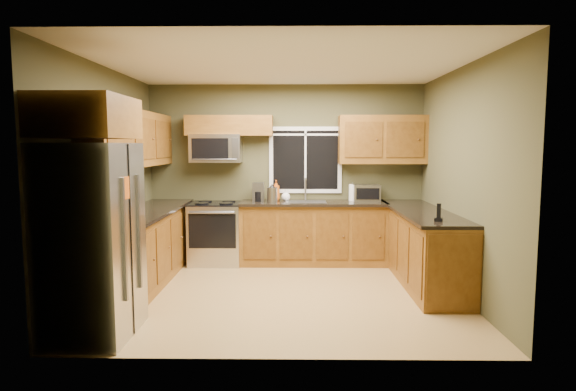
{
  "coord_description": "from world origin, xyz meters",
  "views": [
    {
      "loc": [
        0.13,
        -5.65,
        1.78
      ],
      "look_at": [
        0.05,
        0.35,
        1.15
      ],
      "focal_mm": 30.0,
      "sensor_mm": 36.0,
      "label": 1
    }
  ],
  "objects_px": {
    "refrigerator": "(92,241)",
    "microwave": "(216,148)",
    "toaster_oven": "(366,193)",
    "paper_towel_roll": "(352,192)",
    "cordless_phone": "(439,216)",
    "coffee_maker": "(258,192)",
    "kettle": "(272,194)",
    "soap_bottle_c": "(286,195)",
    "soap_bottle_a": "(276,190)",
    "range": "(216,233)"
  },
  "relations": [
    {
      "from": "microwave",
      "to": "toaster_oven",
      "type": "xyz_separation_m",
      "value": [
        2.26,
        -0.04,
        -0.67
      ]
    },
    {
      "from": "paper_towel_roll",
      "to": "kettle",
      "type": "bearing_deg",
      "value": -170.09
    },
    {
      "from": "kettle",
      "to": "cordless_phone",
      "type": "height_order",
      "value": "kettle"
    },
    {
      "from": "range",
      "to": "cordless_phone",
      "type": "bearing_deg",
      "value": -33.32
    },
    {
      "from": "paper_towel_roll",
      "to": "cordless_phone",
      "type": "height_order",
      "value": "paper_towel_roll"
    },
    {
      "from": "soap_bottle_c",
      "to": "soap_bottle_a",
      "type": "bearing_deg",
      "value": 158.66
    },
    {
      "from": "microwave",
      "to": "cordless_phone",
      "type": "bearing_deg",
      "value": -35.23
    },
    {
      "from": "kettle",
      "to": "soap_bottle_a",
      "type": "height_order",
      "value": "soap_bottle_a"
    },
    {
      "from": "coffee_maker",
      "to": "paper_towel_roll",
      "type": "relative_size",
      "value": 1.02
    },
    {
      "from": "microwave",
      "to": "soap_bottle_a",
      "type": "height_order",
      "value": "microwave"
    },
    {
      "from": "cordless_phone",
      "to": "toaster_oven",
      "type": "bearing_deg",
      "value": 105.05
    },
    {
      "from": "toaster_oven",
      "to": "range",
      "type": "bearing_deg",
      "value": -177.66
    },
    {
      "from": "microwave",
      "to": "soap_bottle_a",
      "type": "distance_m",
      "value": 1.1
    },
    {
      "from": "coffee_maker",
      "to": "kettle",
      "type": "distance_m",
      "value": 0.25
    },
    {
      "from": "toaster_oven",
      "to": "soap_bottle_c",
      "type": "bearing_deg",
      "value": 177.49
    },
    {
      "from": "coffee_maker",
      "to": "soap_bottle_a",
      "type": "height_order",
      "value": "soap_bottle_a"
    },
    {
      "from": "refrigerator",
      "to": "microwave",
      "type": "bearing_deg",
      "value": 76.66
    },
    {
      "from": "kettle",
      "to": "cordless_phone",
      "type": "relative_size",
      "value": 1.36
    },
    {
      "from": "cordless_phone",
      "to": "microwave",
      "type": "bearing_deg",
      "value": 144.77
    },
    {
      "from": "kettle",
      "to": "soap_bottle_c",
      "type": "bearing_deg",
      "value": 45.38
    },
    {
      "from": "kettle",
      "to": "cordless_phone",
      "type": "xyz_separation_m",
      "value": [
        1.93,
        -1.77,
        -0.06
      ]
    },
    {
      "from": "paper_towel_roll",
      "to": "cordless_phone",
      "type": "bearing_deg",
      "value": -70.07
    },
    {
      "from": "coffee_maker",
      "to": "microwave",
      "type": "bearing_deg",
      "value": 174.11
    },
    {
      "from": "microwave",
      "to": "soap_bottle_c",
      "type": "xyz_separation_m",
      "value": [
        1.05,
        0.01,
        -0.71
      ]
    },
    {
      "from": "paper_towel_roll",
      "to": "soap_bottle_c",
      "type": "distance_m",
      "value": 1.01
    },
    {
      "from": "kettle",
      "to": "soap_bottle_a",
      "type": "xyz_separation_m",
      "value": [
        0.05,
        0.26,
        0.03
      ]
    },
    {
      "from": "range",
      "to": "kettle",
      "type": "bearing_deg",
      "value": -3.71
    },
    {
      "from": "refrigerator",
      "to": "range",
      "type": "distance_m",
      "value": 2.89
    },
    {
      "from": "toaster_oven",
      "to": "soap_bottle_a",
      "type": "distance_m",
      "value": 1.37
    },
    {
      "from": "paper_towel_roll",
      "to": "soap_bottle_a",
      "type": "relative_size",
      "value": 0.9
    },
    {
      "from": "microwave",
      "to": "toaster_oven",
      "type": "relative_size",
      "value": 1.88
    },
    {
      "from": "coffee_maker",
      "to": "soap_bottle_a",
      "type": "xyz_separation_m",
      "value": [
        0.26,
        0.13,
        0.02
      ]
    },
    {
      "from": "cordless_phone",
      "to": "coffee_maker",
      "type": "bearing_deg",
      "value": 138.47
    },
    {
      "from": "toaster_oven",
      "to": "kettle",
      "type": "distance_m",
      "value": 1.42
    },
    {
      "from": "range",
      "to": "microwave",
      "type": "distance_m",
      "value": 1.27
    },
    {
      "from": "toaster_oven",
      "to": "soap_bottle_c",
      "type": "relative_size",
      "value": 2.41
    },
    {
      "from": "refrigerator",
      "to": "kettle",
      "type": "distance_m",
      "value": 3.13
    },
    {
      "from": "toaster_oven",
      "to": "refrigerator",
      "type": "bearing_deg",
      "value": -135.89
    },
    {
      "from": "soap_bottle_a",
      "to": "refrigerator",
      "type": "bearing_deg",
      "value": -118.12
    },
    {
      "from": "refrigerator",
      "to": "soap_bottle_a",
      "type": "xyz_separation_m",
      "value": [
        1.59,
        2.97,
        0.19
      ]
    },
    {
      "from": "toaster_oven",
      "to": "cordless_phone",
      "type": "distance_m",
      "value": 1.99
    },
    {
      "from": "refrigerator",
      "to": "soap_bottle_c",
      "type": "bearing_deg",
      "value": 59.18
    },
    {
      "from": "range",
      "to": "soap_bottle_c",
      "type": "bearing_deg",
      "value": 7.9
    },
    {
      "from": "microwave",
      "to": "soap_bottle_c",
      "type": "height_order",
      "value": "microwave"
    },
    {
      "from": "microwave",
      "to": "kettle",
      "type": "height_order",
      "value": "microwave"
    },
    {
      "from": "toaster_oven",
      "to": "cordless_phone",
      "type": "bearing_deg",
      "value": -74.95
    },
    {
      "from": "range",
      "to": "coffee_maker",
      "type": "relative_size",
      "value": 3.35
    },
    {
      "from": "coffee_maker",
      "to": "soap_bottle_c",
      "type": "bearing_deg",
      "value": 10.36
    },
    {
      "from": "range",
      "to": "cordless_phone",
      "type": "relative_size",
      "value": 4.72
    },
    {
      "from": "refrigerator",
      "to": "cordless_phone",
      "type": "relative_size",
      "value": 9.06
    }
  ]
}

